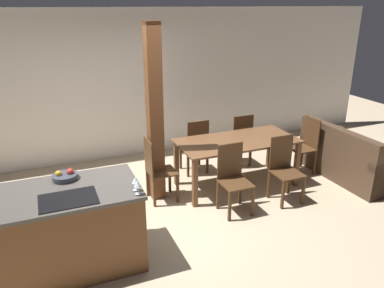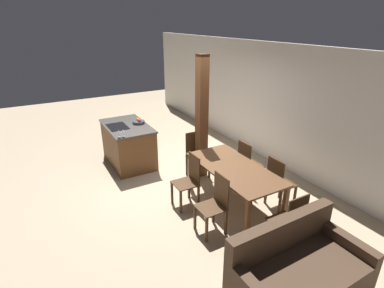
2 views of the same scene
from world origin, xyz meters
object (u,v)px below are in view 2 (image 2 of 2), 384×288
Objects in this scene: dining_table at (234,173)px; couch at (299,274)px; wine_glass_near at (118,132)px; dining_chair_near_right at (215,203)px; timber_post at (202,119)px; dining_chair_far_left at (248,163)px; dining_chair_head_end at (196,154)px; dining_chair_near_left at (189,180)px; fruit_bowl at (139,122)px; dining_chair_foot_end at (289,222)px; dining_chair_far_right at (279,182)px; kitchen_island at (128,144)px; wine_glass_middle at (123,131)px.

couch is (1.93, -0.44, -0.38)m from dining_table.
wine_glass_near is 0.16× the size of dining_chair_near_right.
timber_post is (-1.71, 0.78, 0.77)m from dining_chair_near_right.
dining_chair_head_end is at bearing 36.75° from dining_chair_far_left.
dining_chair_near_left is 0.38× the size of timber_post.
fruit_bowl is 2.67m from dining_chair_far_left.
dining_chair_foot_end is at bearing -90.00° from dining_chair_head_end.
dining_table is at bearing -90.00° from dining_chair_foot_end.
dining_table is 1.95× the size of dining_chair_far_right.
dining_chair_far_right is 1.00× the size of dining_chair_foot_end.
dining_chair_near_right is at bearing 0.00° from dining_chair_near_left.
dining_chair_near_left is at bearing 90.00° from dining_chair_far_left.
dining_chair_near_left reaches higher than couch.
dining_chair_foot_end is 0.57× the size of couch.
timber_post is (-1.29, 0.11, 0.61)m from dining_table.
wine_glass_near is at bearing 41.65° from dining_chair_far_right.
kitchen_island is at bearing 96.96° from couch.
wine_glass_middle is 0.16× the size of dining_chair_head_end.
dining_chair_near_right reaches higher than dining_table.
wine_glass_middle is 2.53m from dining_chair_near_right.
dining_chair_foot_end is at bearing 15.18° from kitchen_island.
fruit_bowl is 1.62m from timber_post.
dining_chair_near_right and dining_chair_far_left have the same top height.
dining_chair_near_left is 1.00× the size of dining_chair_foot_end.
kitchen_island is 2.84m from dining_table.
fruit_bowl reaches higher than dining_table.
wine_glass_near reaches higher than dining_table.
dining_chair_foot_end is at bearing 36.75° from dining_chair_near_right.
dining_chair_near_right is 1.58m from dining_chair_far_left.
wine_glass_near is 0.16× the size of dining_chair_head_end.
wine_glass_near is at bearing 54.13° from dining_chair_far_left.
dining_table is 1.95× the size of dining_chair_far_left.
dining_chair_far_left is 1.87m from dining_chair_foot_end.
dining_chair_foot_end is (1.32, -0.00, -0.17)m from dining_table.
dining_chair_foot_end reaches higher than kitchen_island.
dining_chair_head_end is at bearing -90.00° from dining_chair_foot_end.
kitchen_island is 5.44× the size of fruit_bowl.
dining_chair_far_left is (0.00, 1.34, 0.00)m from dining_chair_near_left.
wine_glass_near is 1.67m from dining_chair_head_end.
dining_chair_far_left is (-0.85, 1.34, 0.00)m from dining_chair_near_right.
wine_glass_near is 3.22m from dining_chair_far_right.
dining_chair_far_right is 0.57× the size of couch.
dining_chair_foot_end is at bearing 159.00° from dining_chair_far_left.
dining_chair_head_end is 0.57× the size of couch.
wine_glass_middle is 0.16× the size of dining_chair_far_left.
timber_post reaches higher than dining_chair_far_right.
dining_table is 0.81m from dining_chair_near_right.
dining_chair_far_right is at bearing -180.00° from dining_chair_far_left.
dining_chair_near_right is 1.54m from couch.
dining_chair_near_right is at bearing 122.32° from dining_chair_far_left.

